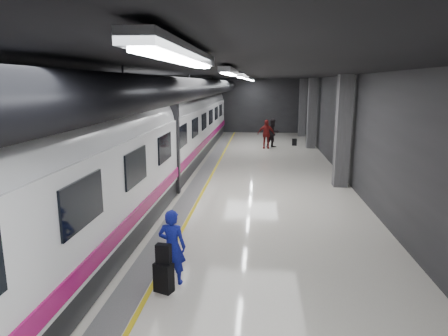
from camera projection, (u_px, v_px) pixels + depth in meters
name	position (u px, v px, depth m)	size (l,w,h in m)	color
ground	(226.00, 197.00, 14.95)	(40.00, 40.00, 0.00)	silver
platform_hall	(220.00, 100.00, 15.17)	(10.02, 40.02, 4.51)	black
train	(139.00, 141.00, 14.80)	(3.05, 38.00, 4.05)	black
traveler_main	(172.00, 247.00, 8.35)	(0.59, 0.39, 1.62)	#1821B9
suitcase_main	(164.00, 277.00, 8.08)	(0.37, 0.24, 0.61)	black
shoulder_bag	(164.00, 254.00, 8.00)	(0.30, 0.16, 0.40)	black
traveler_far_a	(273.00, 133.00, 26.14)	(0.92, 0.72, 1.89)	black
traveler_far_b	(266.00, 134.00, 25.85)	(1.09, 0.45, 1.86)	maroon
suitcase_far	(294.00, 142.00, 27.11)	(0.32, 0.21, 0.47)	black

